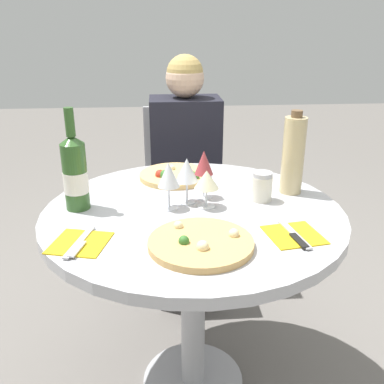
{
  "coord_description": "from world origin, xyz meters",
  "views": [
    {
      "loc": [
        -0.11,
        -1.29,
        1.33
      ],
      "look_at": [
        -0.01,
        -0.1,
        0.85
      ],
      "focal_mm": 40.0,
      "sensor_mm": 36.0,
      "label": 1
    }
  ],
  "objects_px": {
    "pizza_large": "(199,243)",
    "wine_bottle": "(75,173)",
    "dining_table": "(193,241)",
    "tall_carafe": "(293,155)",
    "chair_behind_diner": "(185,195)",
    "seated_diner": "(187,189)"
  },
  "relations": [
    {
      "from": "pizza_large",
      "to": "wine_bottle",
      "type": "relative_size",
      "value": 0.88
    },
    {
      "from": "dining_table",
      "to": "wine_bottle",
      "type": "xyz_separation_m",
      "value": [
        -0.38,
        0.04,
        0.25
      ]
    },
    {
      "from": "dining_table",
      "to": "seated_diner",
      "type": "relative_size",
      "value": 0.84
    },
    {
      "from": "seated_diner",
      "to": "pizza_large",
      "type": "height_order",
      "value": "seated_diner"
    },
    {
      "from": "chair_behind_diner",
      "to": "pizza_large",
      "type": "distance_m",
      "value": 1.19
    },
    {
      "from": "chair_behind_diner",
      "to": "pizza_large",
      "type": "xyz_separation_m",
      "value": [
        -0.03,
        -1.15,
        0.32
      ]
    },
    {
      "from": "tall_carafe",
      "to": "dining_table",
      "type": "bearing_deg",
      "value": -161.19
    },
    {
      "from": "dining_table",
      "to": "pizza_large",
      "type": "bearing_deg",
      "value": -90.92
    },
    {
      "from": "dining_table",
      "to": "wine_bottle",
      "type": "relative_size",
      "value": 2.97
    },
    {
      "from": "chair_behind_diner",
      "to": "tall_carafe",
      "type": "relative_size",
      "value": 3.04
    },
    {
      "from": "dining_table",
      "to": "tall_carafe",
      "type": "bearing_deg",
      "value": 18.81
    },
    {
      "from": "chair_behind_diner",
      "to": "tall_carafe",
      "type": "bearing_deg",
      "value": 113.81
    },
    {
      "from": "seated_diner",
      "to": "wine_bottle",
      "type": "bearing_deg",
      "value": 59.69
    },
    {
      "from": "pizza_large",
      "to": "tall_carafe",
      "type": "distance_m",
      "value": 0.55
    },
    {
      "from": "chair_behind_diner",
      "to": "tall_carafe",
      "type": "distance_m",
      "value": 0.95
    },
    {
      "from": "pizza_large",
      "to": "tall_carafe",
      "type": "height_order",
      "value": "tall_carafe"
    },
    {
      "from": "seated_diner",
      "to": "chair_behind_diner",
      "type": "bearing_deg",
      "value": -90.0
    },
    {
      "from": "wine_bottle",
      "to": "seated_diner",
      "type": "bearing_deg",
      "value": 59.69
    },
    {
      "from": "pizza_large",
      "to": "wine_bottle",
      "type": "distance_m",
      "value": 0.49
    },
    {
      "from": "chair_behind_diner",
      "to": "tall_carafe",
      "type": "height_order",
      "value": "tall_carafe"
    },
    {
      "from": "dining_table",
      "to": "chair_behind_diner",
      "type": "xyz_separation_m",
      "value": [
        0.03,
        0.89,
        -0.19
      ]
    },
    {
      "from": "tall_carafe",
      "to": "wine_bottle",
      "type": "bearing_deg",
      "value": -173.35
    }
  ]
}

